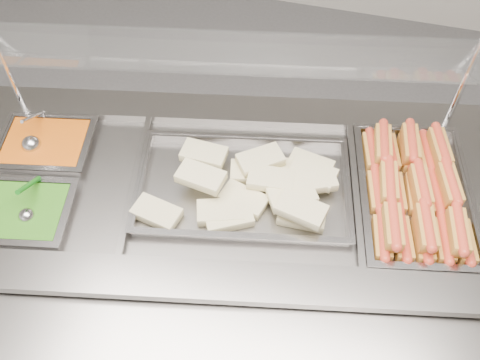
% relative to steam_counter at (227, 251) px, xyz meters
% --- Properties ---
extents(steam_counter, '(1.86, 1.10, 0.83)m').
position_rel_steam_counter_xyz_m(steam_counter, '(0.00, 0.00, 0.00)').
color(steam_counter, gray).
rests_on(steam_counter, ground).
extents(tray_rail, '(1.68, 0.65, 0.05)m').
position_rel_steam_counter_xyz_m(tray_rail, '(0.09, -0.46, 0.37)').
color(tray_rail, gray).
rests_on(tray_rail, steam_counter).
extents(sneeze_guard, '(1.55, 0.57, 0.41)m').
position_rel_steam_counter_xyz_m(sneeze_guard, '(-0.04, 0.20, 0.75)').
color(sneeze_guard, silver).
rests_on(sneeze_guard, steam_counter).
extents(pan_hotdogs, '(0.41, 0.56, 0.09)m').
position_rel_steam_counter_xyz_m(pan_hotdogs, '(0.57, 0.11, 0.38)').
color(pan_hotdogs, gray).
rests_on(pan_hotdogs, steam_counter).
extents(pan_wraps, '(0.69, 0.49, 0.06)m').
position_rel_steam_counter_xyz_m(pan_wraps, '(0.05, 0.01, 0.39)').
color(pan_wraps, gray).
rests_on(pan_wraps, steam_counter).
extents(pan_beans, '(0.32, 0.27, 0.09)m').
position_rel_steam_counter_xyz_m(pan_beans, '(-0.61, 0.01, 0.38)').
color(pan_beans, gray).
rests_on(pan_beans, steam_counter).
extents(pan_peas, '(0.32, 0.27, 0.09)m').
position_rel_steam_counter_xyz_m(pan_peas, '(-0.56, -0.25, 0.38)').
color(pan_peas, gray).
rests_on(pan_peas, steam_counter).
extents(hotdogs_in_buns, '(0.37, 0.51, 0.11)m').
position_rel_steam_counter_xyz_m(hotdogs_in_buns, '(0.56, 0.11, 0.43)').
color(hotdogs_in_buns, '#AD7124').
rests_on(hotdogs_in_buns, pan_hotdogs).
extents(tortilla_wraps, '(0.58, 0.40, 0.09)m').
position_rel_steam_counter_xyz_m(tortilla_wraps, '(0.11, 0.01, 0.43)').
color(tortilla_wraps, beige).
rests_on(tortilla_wraps, pan_wraps).
extents(ladle, '(0.07, 0.18, 0.14)m').
position_rel_steam_counter_xyz_m(ladle, '(-0.65, -0.01, 0.42)').
color(ladle, '#B1B1B7').
rests_on(ladle, pan_beans).
extents(serving_spoon, '(0.06, 0.16, 0.13)m').
position_rel_steam_counter_xyz_m(serving_spoon, '(-0.53, -0.25, 0.43)').
color(serving_spoon, '#B1B1B7').
rests_on(serving_spoon, pan_peas).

